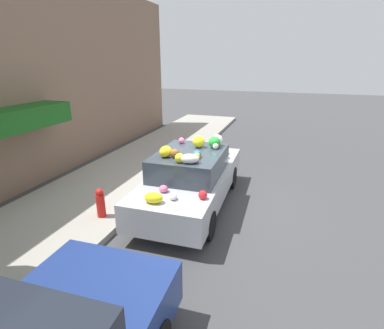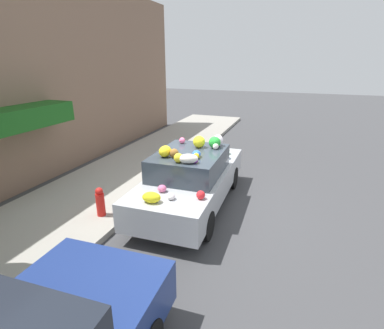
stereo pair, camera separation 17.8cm
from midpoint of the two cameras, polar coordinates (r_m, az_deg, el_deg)
name	(u,v)px [view 1 (the left image)]	position (r m, az deg, el deg)	size (l,w,h in m)	color
ground_plane	(191,204)	(7.96, -0.91, -7.57)	(60.00, 60.00, 0.00)	#424244
sidewalk_curb	(103,188)	(9.11, -17.18, -4.36)	(24.00, 3.20, 0.15)	#9E998E
building_facade	(22,80)	(9.87, -30.08, 13.79)	(18.00, 1.20, 6.23)	#846651
fire_hydrant	(101,203)	(7.27, -17.71, -6.97)	(0.20, 0.20, 0.70)	red
art_car	(192,177)	(7.59, -0.71, -2.43)	(4.59, 1.89, 1.80)	#B7BABF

